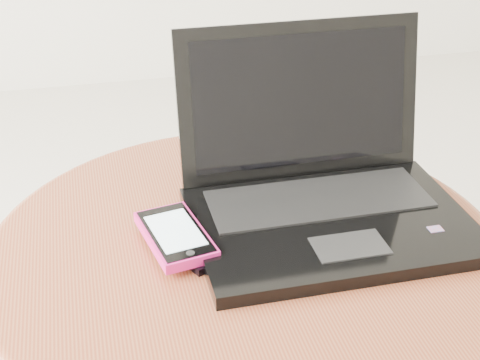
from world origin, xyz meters
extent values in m
cylinder|color=maroon|center=(0.06, 0.09, 0.49)|extent=(0.61, 0.61, 0.03)
torus|color=maroon|center=(0.06, 0.09, 0.49)|extent=(0.64, 0.64, 0.03)
cube|color=black|center=(0.16, 0.08, 0.52)|extent=(0.34, 0.24, 0.02)
cube|color=black|center=(0.16, 0.13, 0.53)|extent=(0.28, 0.10, 0.00)
cube|color=black|center=(0.16, 0.02, 0.53)|extent=(0.09, 0.05, 0.00)
cube|color=red|center=(0.28, 0.03, 0.53)|extent=(0.02, 0.01, 0.00)
cube|color=black|center=(0.16, 0.22, 0.63)|extent=(0.33, 0.05, 0.21)
cube|color=black|center=(0.16, 0.22, 0.63)|extent=(0.29, 0.04, 0.17)
cube|color=black|center=(-0.01, 0.08, 0.51)|extent=(0.09, 0.12, 0.01)
cube|color=#A91A58|center=(-0.03, 0.13, 0.52)|extent=(0.05, 0.03, 0.00)
cube|color=#D01B73|center=(-0.03, 0.09, 0.52)|extent=(0.09, 0.13, 0.01)
cube|color=black|center=(-0.03, 0.09, 0.53)|extent=(0.08, 0.13, 0.00)
cube|color=silver|center=(-0.03, 0.09, 0.53)|extent=(0.07, 0.09, 0.00)
cylinder|color=black|center=(-0.02, 0.04, 0.53)|extent=(0.01, 0.01, 0.00)
camera|label=1|loc=(-0.12, -0.60, 0.98)|focal=51.90mm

